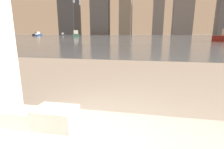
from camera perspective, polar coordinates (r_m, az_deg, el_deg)
towel_stack at (r=1.15m, az=-17.93°, el=-13.19°), size 0.25×0.17×0.12m
harbor_water at (r=62.17m, az=10.57°, el=12.14°), size 180.00×110.00×0.01m
harbor_boat_0 at (r=78.17m, az=-23.16°, el=11.93°), size 1.98×4.41×1.60m
harbor_boat_2 at (r=62.57m, az=-31.43°, el=10.90°), size 2.03×3.86×1.38m
harbor_boat_3 at (r=53.68m, az=-11.70°, el=12.65°), size 3.59×5.32×1.89m
harbor_boat_4 at (r=69.75m, az=-23.39°, el=11.72°), size 2.16×3.05×1.09m
harbor_boat_5 at (r=83.29m, az=-15.78°, el=12.43°), size 2.53×3.51×1.26m
skyline_tower_0 at (r=130.94m, az=-13.90°, el=22.57°), size 11.12×13.37×45.76m
skyline_tower_1 at (r=122.79m, az=-3.94°, el=19.67°), size 12.33×6.25×29.31m
skyline_tower_2 at (r=119.68m, az=4.63°, el=19.88°), size 7.44×13.40×29.54m
skyline_tower_3 at (r=118.80m, az=14.80°, el=17.92°), size 6.22×11.50×22.80m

